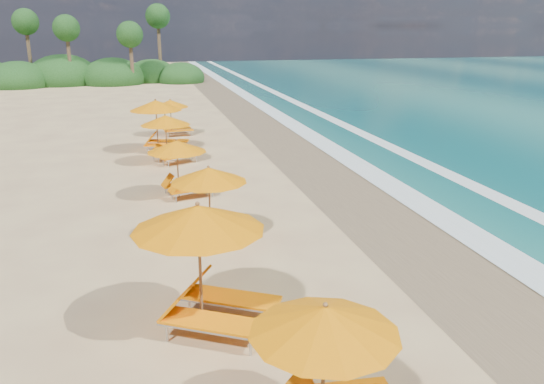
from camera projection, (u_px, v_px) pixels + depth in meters
The scene contains 11 objects.
ground at pixel (272, 231), 16.00m from camera, with size 160.00×160.00×0.00m, color #D0B87A.
wet_sand at pixel (396, 220), 16.91m from camera, with size 4.00×160.00×0.01m, color #8B7753.
surf_foam at pixel (472, 212), 17.52m from camera, with size 4.00×160.00×0.01m.
station_2 at pixel (335, 362), 7.70m from camera, with size 2.47×2.31×2.19m.
station_3 at pixel (209, 259), 10.50m from camera, with size 3.53×3.53×2.63m.
station_4 at pixel (215, 198), 15.10m from camera, with size 2.55×2.42×2.16m.
station_5 at pixel (182, 164), 18.91m from camera, with size 2.58×2.49×2.09m.
station_6 at pixel (170, 135), 23.57m from camera, with size 2.89×2.89×2.19m.
station_7 at pixel (161, 122), 25.83m from camera, with size 3.06×2.94×2.52m.
station_8 at pixel (174, 115), 29.66m from camera, with size 2.29×2.15×2.01m.
treeline at pixel (74, 75), 55.70m from camera, with size 25.80×8.80×9.74m.
Camera 1 is at (-3.56, -14.53, 5.80)m, focal length 35.71 mm.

